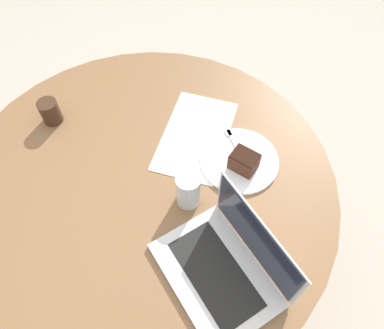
{
  "coord_description": "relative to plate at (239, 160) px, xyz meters",
  "views": [
    {
      "loc": [
        0.58,
        0.27,
        1.8
      ],
      "look_at": [
        -0.07,
        0.15,
        0.8
      ],
      "focal_mm": 35.0,
      "sensor_mm": 36.0,
      "label": 1
    }
  ],
  "objects": [
    {
      "name": "plate",
      "position": [
        0.0,
        0.0,
        0.0
      ],
      "size": [
        0.26,
        0.26,
        0.01
      ],
      "color": "silver",
      "rests_on": "dining_table"
    },
    {
      "name": "ground_plane",
      "position": [
        0.13,
        -0.3,
        -0.76
      ],
      "size": [
        12.0,
        12.0,
        0.0
      ],
      "primitive_type": "plane",
      "color": "#B7AD9E"
    },
    {
      "name": "cake_slice",
      "position": [
        0.03,
        0.01,
        0.04
      ],
      "size": [
        0.09,
        0.1,
        0.07
      ],
      "rotation": [
        0.0,
        0.0,
        4.3
      ],
      "color": "#472619",
      "rests_on": "plate"
    },
    {
      "name": "paper_document",
      "position": [
        -0.08,
        -0.16,
        -0.0
      ],
      "size": [
        0.39,
        0.26,
        0.0
      ],
      "rotation": [
        0.0,
        0.0,
        -0.11
      ],
      "color": "white",
      "rests_on": "dining_table"
    },
    {
      "name": "fork",
      "position": [
        -0.06,
        -0.02,
        0.01
      ],
      "size": [
        0.16,
        0.1,
        0.0
      ],
      "rotation": [
        0.0,
        0.0,
        3.66
      ],
      "color": "silver",
      "rests_on": "plate"
    },
    {
      "name": "laptop",
      "position": [
        0.38,
        -0.0,
        0.03
      ],
      "size": [
        0.42,
        0.42,
        0.21
      ],
      "rotation": [
        0.0,
        0.0,
        3.88
      ],
      "color": "silver",
      "rests_on": "dining_table"
    },
    {
      "name": "water_glass",
      "position": [
        0.17,
        -0.14,
        0.06
      ],
      "size": [
        0.08,
        0.08,
        0.13
      ],
      "color": "silver",
      "rests_on": "dining_table"
    },
    {
      "name": "coffee_glass",
      "position": [
        -0.06,
        -0.68,
        0.04
      ],
      "size": [
        0.07,
        0.07,
        0.09
      ],
      "color": "#3D2619",
      "rests_on": "dining_table"
    },
    {
      "name": "dining_table",
      "position": [
        0.13,
        -0.3,
        -0.15
      ],
      "size": [
        1.25,
        1.25,
        0.76
      ],
      "color": "brown",
      "rests_on": "ground_plane"
    }
  ]
}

